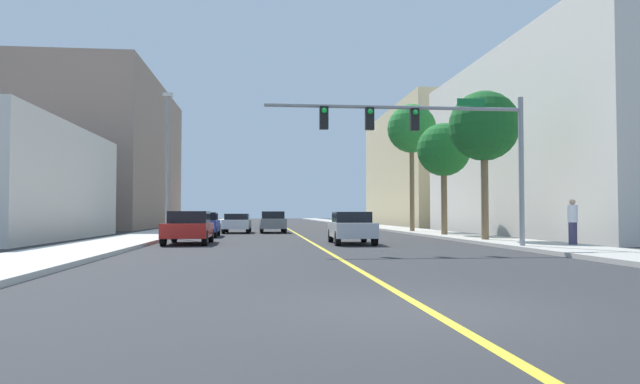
# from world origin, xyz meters

# --- Properties ---
(ground) EXTENTS (192.00, 192.00, 0.00)m
(ground) POSITION_xyz_m (0.00, 42.00, 0.00)
(ground) COLOR #2D2D30
(sidewalk_left) EXTENTS (3.28, 168.00, 0.15)m
(sidewalk_left) POSITION_xyz_m (-8.79, 42.00, 0.07)
(sidewalk_left) COLOR beige
(sidewalk_left) RESTS_ON ground
(sidewalk_right) EXTENTS (3.28, 168.00, 0.15)m
(sidewalk_right) POSITION_xyz_m (8.79, 42.00, 0.07)
(sidewalk_right) COLOR #B2ADA3
(sidewalk_right) RESTS_ON ground
(lane_marking_center) EXTENTS (0.16, 144.00, 0.01)m
(lane_marking_center) POSITION_xyz_m (0.00, 42.00, 0.00)
(lane_marking_center) COLOR yellow
(lane_marking_center) RESTS_ON ground
(building_left_far) EXTENTS (13.72, 26.47, 13.97)m
(building_left_far) POSITION_xyz_m (-18.98, 49.97, 6.99)
(building_left_far) COLOR gray
(building_left_far) RESTS_ON ground
(building_right_near) EXTENTS (14.37, 26.14, 11.73)m
(building_right_near) POSITION_xyz_m (19.30, 26.91, 5.86)
(building_right_near) COLOR silver
(building_right_near) RESTS_ON ground
(building_right_far) EXTENTS (14.49, 26.60, 13.16)m
(building_right_far) POSITION_xyz_m (19.36, 56.82, 6.58)
(building_right_far) COLOR beige
(building_right_far) RESTS_ON ground
(traffic_signal_mast) EXTENTS (9.94, 0.36, 5.71)m
(traffic_signal_mast) POSITION_xyz_m (4.09, 12.86, 4.40)
(traffic_signal_mast) COLOR gray
(traffic_signal_mast) RESTS_ON sidewalk_right
(street_lamp) EXTENTS (0.56, 0.28, 8.04)m
(street_lamp) POSITION_xyz_m (-7.66, 24.79, 4.60)
(street_lamp) COLOR gray
(street_lamp) RESTS_ON sidewalk_left
(palm_near) EXTENTS (3.32, 3.32, 7.04)m
(palm_near) POSITION_xyz_m (8.15, 17.99, 5.48)
(palm_near) COLOR brown
(palm_near) RESTS_ON sidewalk_right
(palm_mid) EXTENTS (3.11, 3.11, 6.50)m
(palm_mid) POSITION_xyz_m (8.24, 24.31, 5.04)
(palm_mid) COLOR brown
(palm_mid) RESTS_ON sidewalk_right
(palm_far) EXTENTS (3.39, 3.39, 8.81)m
(palm_far) POSITION_xyz_m (8.02, 30.62, 7.20)
(palm_far) COLOR brown
(palm_far) RESTS_ON sidewalk_right
(car_green) EXTENTS (1.96, 4.41, 1.36)m
(car_green) POSITION_xyz_m (-1.36, 46.43, 0.71)
(car_green) COLOR #196638
(car_green) RESTS_ON ground
(car_silver) EXTENTS (1.89, 4.15, 1.44)m
(car_silver) POSITION_xyz_m (1.68, 17.42, 0.76)
(car_silver) COLOR #BCBCC1
(car_silver) RESTS_ON ground
(car_gray) EXTENTS (1.84, 4.48, 1.50)m
(car_gray) POSITION_xyz_m (-1.56, 32.64, 0.79)
(car_gray) COLOR slate
(car_gray) RESTS_ON ground
(car_red) EXTENTS (1.95, 4.23, 1.48)m
(car_red) POSITION_xyz_m (-5.62, 18.18, 0.77)
(car_red) COLOR red
(car_red) RESTS_ON ground
(car_blue) EXTENTS (1.91, 4.17, 1.43)m
(car_blue) POSITION_xyz_m (-5.79, 25.96, 0.75)
(car_blue) COLOR #1E389E
(car_blue) RESTS_ON ground
(car_white) EXTENTS (1.93, 4.03, 1.34)m
(car_white) POSITION_xyz_m (-4.05, 32.23, 0.72)
(car_white) COLOR white
(car_white) RESTS_ON ground
(pedestrian) EXTENTS (0.38, 0.38, 1.80)m
(pedestrian) POSITION_xyz_m (9.88, 13.36, 1.05)
(pedestrian) COLOR #3F3859
(pedestrian) RESTS_ON sidewalk_right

